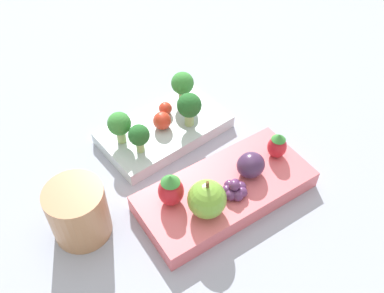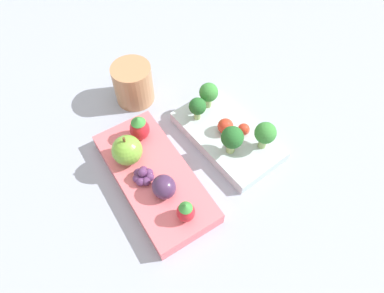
{
  "view_description": "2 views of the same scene",
  "coord_description": "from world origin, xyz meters",
  "px_view_note": "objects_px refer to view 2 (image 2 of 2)",
  "views": [
    {
      "loc": [
        -0.21,
        -0.34,
        0.45
      ],
      "look_at": [
        -0.01,
        0.0,
        0.04
      ],
      "focal_mm": 40.0,
      "sensor_mm": 36.0,
      "label": 1
    },
    {
      "loc": [
        0.25,
        -0.15,
        0.48
      ],
      "look_at": [
        -0.01,
        0.0,
        0.04
      ],
      "focal_mm": 32.0,
      "sensor_mm": 36.0,
      "label": 2
    }
  ],
  "objects_px": {
    "broccoli_floret_2": "(209,93)",
    "apple": "(127,150)",
    "bento_box_savoury": "(227,136)",
    "grape_cluster": "(143,176)",
    "cherry_tomato_1": "(225,126)",
    "broccoli_floret_3": "(198,107)",
    "strawberry_1": "(139,128)",
    "broccoli_floret_0": "(265,134)",
    "drinking_cup": "(133,84)",
    "bento_box_fruit": "(154,176)",
    "broccoli_floret_1": "(232,138)",
    "strawberry_0": "(186,211)",
    "cherry_tomato_0": "(243,129)",
    "plum": "(164,187)"
  },
  "relations": [
    {
      "from": "broccoli_floret_0",
      "to": "cherry_tomato_0",
      "type": "bearing_deg",
      "value": -162.79
    },
    {
      "from": "broccoli_floret_2",
      "to": "bento_box_savoury",
      "type": "bearing_deg",
      "value": -1.1
    },
    {
      "from": "apple",
      "to": "strawberry_0",
      "type": "bearing_deg",
      "value": 13.39
    },
    {
      "from": "broccoli_floret_3",
      "to": "cherry_tomato_1",
      "type": "height_order",
      "value": "broccoli_floret_3"
    },
    {
      "from": "broccoli_floret_0",
      "to": "apple",
      "type": "height_order",
      "value": "apple"
    },
    {
      "from": "bento_box_savoury",
      "to": "broccoli_floret_1",
      "type": "height_order",
      "value": "broccoli_floret_1"
    },
    {
      "from": "bento_box_savoury",
      "to": "broccoli_floret_1",
      "type": "relative_size",
      "value": 3.68
    },
    {
      "from": "plum",
      "to": "drinking_cup",
      "type": "relative_size",
      "value": 0.5
    },
    {
      "from": "apple",
      "to": "grape_cluster",
      "type": "height_order",
      "value": "apple"
    },
    {
      "from": "bento_box_fruit",
      "to": "strawberry_1",
      "type": "bearing_deg",
      "value": 169.92
    },
    {
      "from": "strawberry_1",
      "to": "apple",
      "type": "bearing_deg",
      "value": -48.74
    },
    {
      "from": "drinking_cup",
      "to": "apple",
      "type": "bearing_deg",
      "value": -26.68
    },
    {
      "from": "apple",
      "to": "strawberry_1",
      "type": "xyz_separation_m",
      "value": [
        -0.03,
        0.03,
        -0.0
      ]
    },
    {
      "from": "grape_cluster",
      "to": "strawberry_0",
      "type": "bearing_deg",
      "value": 16.9
    },
    {
      "from": "strawberry_0",
      "to": "strawberry_1",
      "type": "bearing_deg",
      "value": 178.83
    },
    {
      "from": "broccoli_floret_0",
      "to": "broccoli_floret_2",
      "type": "distance_m",
      "value": 0.12
    },
    {
      "from": "broccoli_floret_3",
      "to": "cherry_tomato_0",
      "type": "bearing_deg",
      "value": 38.11
    },
    {
      "from": "drinking_cup",
      "to": "plum",
      "type": "bearing_deg",
      "value": -12.14
    },
    {
      "from": "strawberry_0",
      "to": "grape_cluster",
      "type": "relative_size",
      "value": 1.21
    },
    {
      "from": "bento_box_fruit",
      "to": "drinking_cup",
      "type": "distance_m",
      "value": 0.18
    },
    {
      "from": "broccoli_floret_2",
      "to": "cherry_tomato_1",
      "type": "height_order",
      "value": "broccoli_floret_2"
    },
    {
      "from": "broccoli_floret_2",
      "to": "strawberry_1",
      "type": "bearing_deg",
      "value": -86.3
    },
    {
      "from": "broccoli_floret_2",
      "to": "cherry_tomato_1",
      "type": "bearing_deg",
      "value": -3.99
    },
    {
      "from": "broccoli_floret_0",
      "to": "strawberry_1",
      "type": "relative_size",
      "value": 1.09
    },
    {
      "from": "bento_box_fruit",
      "to": "broccoli_floret_1",
      "type": "xyz_separation_m",
      "value": [
        0.02,
        0.13,
        0.04
      ]
    },
    {
      "from": "broccoli_floret_0",
      "to": "cherry_tomato_0",
      "type": "relative_size",
      "value": 2.62
    },
    {
      "from": "broccoli_floret_2",
      "to": "drinking_cup",
      "type": "relative_size",
      "value": 0.67
    },
    {
      "from": "cherry_tomato_0",
      "to": "broccoli_floret_3",
      "type": "bearing_deg",
      "value": -141.89
    },
    {
      "from": "bento_box_savoury",
      "to": "cherry_tomato_0",
      "type": "xyz_separation_m",
      "value": [
        0.01,
        0.02,
        0.02
      ]
    },
    {
      "from": "drinking_cup",
      "to": "bento_box_fruit",
      "type": "bearing_deg",
      "value": -14.89
    },
    {
      "from": "cherry_tomato_1",
      "to": "strawberry_1",
      "type": "distance_m",
      "value": 0.14
    },
    {
      "from": "broccoli_floret_1",
      "to": "broccoli_floret_3",
      "type": "xyz_separation_m",
      "value": [
        -0.09,
        -0.01,
        -0.01
      ]
    },
    {
      "from": "broccoli_floret_3",
      "to": "bento_box_savoury",
      "type": "bearing_deg",
      "value": 29.15
    },
    {
      "from": "bento_box_savoury",
      "to": "apple",
      "type": "bearing_deg",
      "value": -99.87
    },
    {
      "from": "broccoli_floret_1",
      "to": "cherry_tomato_1",
      "type": "distance_m",
      "value": 0.05
    },
    {
      "from": "broccoli_floret_1",
      "to": "plum",
      "type": "xyz_separation_m",
      "value": [
        0.02,
        -0.13,
        -0.01
      ]
    },
    {
      "from": "broccoli_floret_0",
      "to": "grape_cluster",
      "type": "distance_m",
      "value": 0.2
    },
    {
      "from": "broccoli_floret_0",
      "to": "plum",
      "type": "relative_size",
      "value": 1.41
    },
    {
      "from": "cherry_tomato_1",
      "to": "strawberry_0",
      "type": "xyz_separation_m",
      "value": [
        0.1,
        -0.13,
        0.01
      ]
    },
    {
      "from": "bento_box_fruit",
      "to": "broccoli_floret_1",
      "type": "relative_size",
      "value": 4.3
    },
    {
      "from": "plum",
      "to": "grape_cluster",
      "type": "distance_m",
      "value": 0.04
    },
    {
      "from": "bento_box_fruit",
      "to": "cherry_tomato_0",
      "type": "xyz_separation_m",
      "value": [
        0.0,
        0.17,
        0.02
      ]
    },
    {
      "from": "broccoli_floret_1",
      "to": "drinking_cup",
      "type": "distance_m",
      "value": 0.21
    },
    {
      "from": "bento_box_savoury",
      "to": "broccoli_floret_3",
      "type": "xyz_separation_m",
      "value": [
        -0.05,
        -0.03,
        0.04
      ]
    },
    {
      "from": "bento_box_savoury",
      "to": "grape_cluster",
      "type": "distance_m",
      "value": 0.16
    },
    {
      "from": "broccoli_floret_2",
      "to": "apple",
      "type": "distance_m",
      "value": 0.17
    },
    {
      "from": "broccoli_floret_0",
      "to": "grape_cluster",
      "type": "bearing_deg",
      "value": -100.35
    },
    {
      "from": "bento_box_fruit",
      "to": "drinking_cup",
      "type": "relative_size",
      "value": 3.15
    },
    {
      "from": "cherry_tomato_0",
      "to": "strawberry_1",
      "type": "xyz_separation_m",
      "value": [
        -0.07,
        -0.15,
        0.02
      ]
    },
    {
      "from": "broccoli_floret_3",
      "to": "strawberry_1",
      "type": "distance_m",
      "value": 0.1
    }
  ]
}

